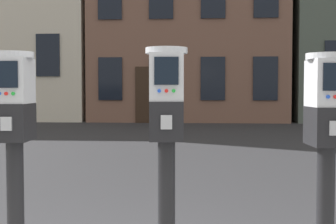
# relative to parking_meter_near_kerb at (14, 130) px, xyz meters

# --- Properties ---
(parking_meter_near_kerb) EXTENTS (0.23, 0.26, 1.32)m
(parking_meter_near_kerb) POSITION_rel_parking_meter_near_kerb_xyz_m (0.00, 0.00, 0.00)
(parking_meter_near_kerb) COLOR black
(parking_meter_near_kerb) RESTS_ON sidewalk_slab
(parking_meter_twin_adjacent) EXTENTS (0.23, 0.26, 1.34)m
(parking_meter_twin_adjacent) POSITION_rel_parking_meter_near_kerb_xyz_m (0.81, 0.00, 0.01)
(parking_meter_twin_adjacent) COLOR black
(parking_meter_twin_adjacent) RESTS_ON sidewalk_slab
(parking_meter_end_of_row) EXTENTS (0.23, 0.26, 1.30)m
(parking_meter_end_of_row) POSITION_rel_parking_meter_near_kerb_xyz_m (1.62, -0.00, -0.01)
(parking_meter_end_of_row) COLOR black
(parking_meter_end_of_row) RESTS_ON sidewalk_slab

